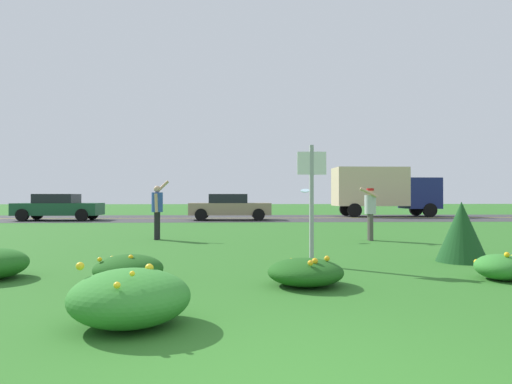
% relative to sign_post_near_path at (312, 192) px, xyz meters
% --- Properties ---
extents(ground_plane, '(120.00, 120.00, 0.00)m').
position_rel_sign_post_near_path_xyz_m(ground_plane, '(-1.00, 6.39, -1.41)').
color(ground_plane, '#2D6B23').
extents(highway_strip, '(120.00, 8.84, 0.01)m').
position_rel_sign_post_near_path_xyz_m(highway_strip, '(-1.00, 18.64, -1.41)').
color(highway_strip, '#38383A').
rests_on(highway_strip, ground).
extents(highway_center_stripe, '(120.00, 0.16, 0.00)m').
position_rel_sign_post_near_path_xyz_m(highway_center_stripe, '(-1.00, 18.64, -1.40)').
color(highway_center_stripe, yellow).
rests_on(highway_center_stripe, ground).
extents(daylily_clump_front_right, '(1.05, 1.09, 0.47)m').
position_rel_sign_post_near_path_xyz_m(daylily_clump_front_right, '(-3.10, -1.65, -1.19)').
color(daylily_clump_front_right, '#1E5619').
rests_on(daylily_clump_front_right, ground).
extents(daylily_clump_mid_center, '(1.14, 1.15, 0.45)m').
position_rel_sign_post_near_path_xyz_m(daylily_clump_mid_center, '(-0.42, -1.92, -1.21)').
color(daylily_clump_mid_center, '#1E5619').
rests_on(daylily_clump_mid_center, ground).
extents(daylily_clump_front_center, '(0.79, 0.85, 0.47)m').
position_rel_sign_post_near_path_xyz_m(daylily_clump_front_center, '(2.78, -1.60, -1.21)').
color(daylily_clump_front_center, '#337F2D').
rests_on(daylily_clump_front_center, ground).
extents(daylily_clump_mid_right, '(1.24, 1.24, 0.65)m').
position_rel_sign_post_near_path_xyz_m(daylily_clump_mid_right, '(-2.55, -3.92, -1.12)').
color(daylily_clump_mid_right, '#337F2D').
rests_on(daylily_clump_mid_right, ground).
extents(sign_post_near_path, '(0.56, 0.10, 2.32)m').
position_rel_sign_post_near_path_xyz_m(sign_post_near_path, '(0.00, 0.00, 0.00)').
color(sign_post_near_path, '#93969B').
rests_on(sign_post_near_path, ground).
extents(evergreen_shrub_side, '(1.01, 1.01, 1.23)m').
position_rel_sign_post_near_path_xyz_m(evergreen_shrub_side, '(3.13, 0.35, -0.80)').
color(evergreen_shrub_side, '#19471E').
rests_on(evergreen_shrub_side, ground).
extents(person_thrower_blue_shirt, '(0.51, 0.50, 1.83)m').
position_rel_sign_post_near_path_xyz_m(person_thrower_blue_shirt, '(-3.86, 5.33, -0.42)').
color(person_thrower_blue_shirt, '#2D4C9E').
rests_on(person_thrower_blue_shirt, ground).
extents(person_catcher_red_cap_gray_shirt, '(0.54, 0.50, 1.61)m').
position_rel_sign_post_near_path_xyz_m(person_catcher_red_cap_gray_shirt, '(2.59, 4.80, -0.45)').
color(person_catcher_red_cap_gray_shirt, '#B2B2B7').
rests_on(person_catcher_red_cap_gray_shirt, ground).
extents(frisbee_pale_blue, '(0.28, 0.26, 0.14)m').
position_rel_sign_post_near_path_xyz_m(frisbee_pale_blue, '(0.66, 5.07, 0.09)').
color(frisbee_pale_blue, '#ADD6E5').
extents(car_dark_green_leftmost, '(4.50, 2.00, 1.45)m').
position_rel_sign_post_near_path_xyz_m(car_dark_green_leftmost, '(-11.20, 16.65, -0.67)').
color(car_dark_green_leftmost, '#194C2D').
rests_on(car_dark_green_leftmost, ground).
extents(car_tan_center_left, '(4.50, 2.00, 1.45)m').
position_rel_sign_post_near_path_xyz_m(car_tan_center_left, '(-1.79, 16.65, -0.67)').
color(car_tan_center_left, '#937F60').
rests_on(car_tan_center_left, ground).
extents(box_truck_navy, '(6.70, 2.46, 3.20)m').
position_rel_sign_post_near_path_xyz_m(box_truck_navy, '(8.24, 20.63, 0.39)').
color(box_truck_navy, navy).
rests_on(box_truck_navy, ground).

